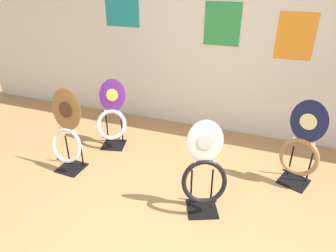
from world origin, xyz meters
name	(u,v)px	position (x,y,z in m)	size (l,w,h in m)	color
ground_plane	(157,246)	(0.00, 0.00, 0.00)	(14.00, 14.00, 0.00)	#A37547
wall_back	(224,35)	(0.00, 2.24, 1.30)	(8.00, 0.07, 2.60)	silver
toilet_seat_display_white_plain	(204,173)	(0.23, 0.55, 0.41)	(0.44, 0.37, 0.90)	black
toilet_seat_display_woodgrain	(67,135)	(-1.34, 0.69, 0.43)	(0.39, 0.29, 0.94)	black
toilet_seat_display_navy_moon	(302,148)	(1.05, 1.29, 0.43)	(0.42, 0.36, 0.93)	black
toilet_seat_display_purple_note	(112,119)	(-1.14, 1.31, 0.37)	(0.43, 0.41, 0.84)	black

